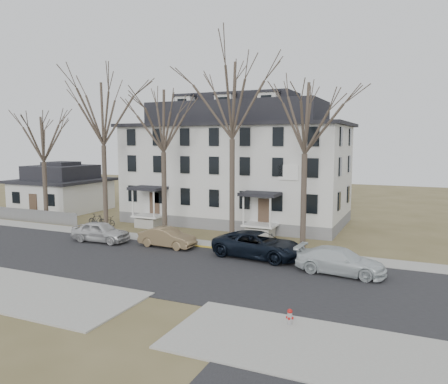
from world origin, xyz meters
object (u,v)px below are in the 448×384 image
at_px(small_house, 62,190).
at_px(fire_hydrant, 290,317).
at_px(tree_mid_right, 305,113).
at_px(car_tan, 167,238).
at_px(boarding_house, 236,165).
at_px(tree_far_left, 103,109).
at_px(tree_bungalow, 43,136).
at_px(bicycle_left, 107,221).
at_px(car_navy, 258,245).
at_px(tree_center, 232,94).
at_px(car_white, 340,262).
at_px(tree_mid_left, 163,116).
at_px(car_silver, 101,232).
at_px(bicycle_right, 97,220).

bearing_deg(small_house, fire_hydrant, -31.90).
relative_size(tree_mid_right, car_tan, 3.00).
relative_size(boarding_house, tree_far_left, 1.52).
distance_m(tree_bungalow, bicycle_left, 10.07).
height_order(tree_bungalow, fire_hydrant, tree_bungalow).
xyz_separation_m(tree_bungalow, car_navy, (22.45, -3.69, -7.28)).
height_order(tree_center, car_navy, tree_center).
height_order(tree_mid_right, car_white, tree_mid_right).
distance_m(boarding_house, fire_hydrant, 24.67).
bearing_deg(bicycle_left, tree_mid_left, -90.77).
relative_size(boarding_house, car_silver, 4.58).
distance_m(tree_center, car_white, 14.61).
height_order(car_silver, bicycle_right, car_silver).
xyz_separation_m(tree_mid_right, fire_hydrant, (2.72, -13.24, -9.23)).
bearing_deg(bicycle_right, tree_center, -97.27).
xyz_separation_m(small_house, car_navy, (26.45, -9.89, -1.41)).
relative_size(tree_far_left, car_silver, 3.02).
xyz_separation_m(tree_bungalow, bicycle_right, (5.45, 0.64, -7.59)).
bearing_deg(tree_mid_right, tree_mid_left, 180.00).
bearing_deg(car_tan, car_navy, -87.71).
distance_m(car_tan, bicycle_left, 10.06).
height_order(tree_center, tree_mid_right, tree_center).
xyz_separation_m(tree_far_left, car_navy, (15.45, -3.69, -9.50)).
relative_size(tree_center, fire_hydrant, 19.90).
bearing_deg(car_tan, small_house, 65.47).
xyz_separation_m(tree_center, tree_mid_right, (5.50, 0.00, -1.48)).
bearing_deg(small_house, tree_far_left, -29.39).
xyz_separation_m(tree_center, tree_bungalow, (-19.00, 0.00, -2.97)).
bearing_deg(tree_mid_left, tree_bungalow, 180.00).
distance_m(tree_far_left, bicycle_right, 9.95).
relative_size(tree_mid_left, car_silver, 2.81).
bearing_deg(tree_mid_left, bicycle_left, 172.95).
bearing_deg(tree_far_left, bicycle_right, 157.78).
distance_m(car_tan, car_white, 12.55).
bearing_deg(tree_mid_right, car_tan, -157.77).
relative_size(boarding_house, small_house, 2.39).
relative_size(tree_center, car_tan, 3.46).
distance_m(bicycle_left, bicycle_right, 1.06).
bearing_deg(bicycle_right, tree_far_left, -116.80).
bearing_deg(fire_hydrant, tree_mid_left, 137.05).
xyz_separation_m(boarding_house, tree_mid_right, (8.50, -8.15, 4.22)).
distance_m(tree_mid_right, bicycle_right, 21.11).
height_order(tree_mid_left, fire_hydrant, tree_mid_left).
xyz_separation_m(car_navy, bicycle_left, (-15.96, 4.50, -0.38)).
distance_m(tree_mid_right, car_silver, 17.53).
distance_m(tree_mid_right, fire_hydrant, 16.37).
distance_m(tree_mid_right, car_white, 10.80).
xyz_separation_m(tree_bungalow, fire_hydrant, (27.22, -13.24, -7.75)).
height_order(car_silver, car_white, car_silver).
distance_m(car_silver, fire_hydrant, 19.41).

